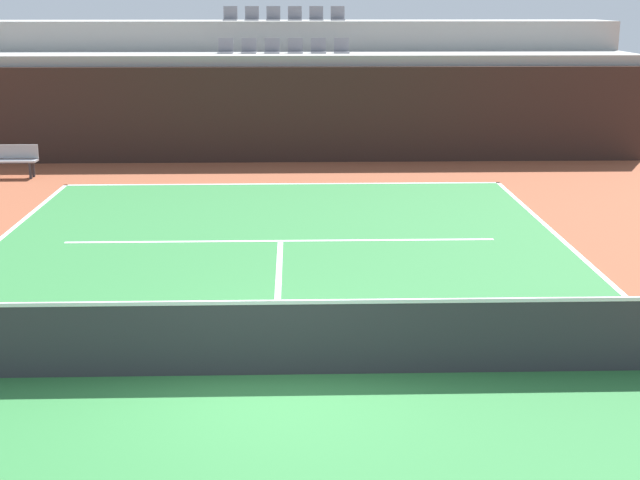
% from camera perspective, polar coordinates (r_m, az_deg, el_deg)
% --- Properties ---
extents(ground_plane, '(80.00, 80.00, 0.00)m').
position_cam_1_polar(ground_plane, '(11.36, -2.92, -8.51)').
color(ground_plane, brown).
extents(court_surface, '(11.00, 24.00, 0.01)m').
position_cam_1_polar(court_surface, '(11.36, -2.92, -8.48)').
color(court_surface, '#2D7238').
rests_on(court_surface, ground_plane).
extents(baseline_far, '(11.00, 0.10, 0.00)m').
position_cam_1_polar(baseline_far, '(22.82, -2.33, 3.56)').
color(baseline_far, white).
rests_on(baseline_far, court_surface).
extents(service_line_far, '(8.26, 0.10, 0.00)m').
position_cam_1_polar(service_line_far, '(17.41, -2.51, -0.06)').
color(service_line_far, white).
rests_on(service_line_far, court_surface).
extents(centre_service_line, '(0.10, 6.40, 0.00)m').
position_cam_1_polar(centre_service_line, '(14.35, -2.67, -3.37)').
color(centre_service_line, white).
rests_on(centre_service_line, court_surface).
extents(back_wall, '(20.69, 0.30, 2.68)m').
position_cam_1_polar(back_wall, '(25.90, -2.29, 7.90)').
color(back_wall, black).
rests_on(back_wall, ground_plane).
extents(stands_tier_lower, '(20.69, 2.40, 2.98)m').
position_cam_1_polar(stands_tier_lower, '(27.22, -2.27, 8.56)').
color(stands_tier_lower, '#9E9E99').
rests_on(stands_tier_lower, ground_plane).
extents(stands_tier_upper, '(20.69, 2.40, 3.86)m').
position_cam_1_polar(stands_tier_upper, '(29.57, -2.24, 9.93)').
color(stands_tier_upper, '#9E9E99').
rests_on(stands_tier_upper, ground_plane).
extents(seating_row_lower, '(3.85, 0.44, 0.44)m').
position_cam_1_polar(seating_row_lower, '(27.19, -2.30, 11.96)').
color(seating_row_lower, slate).
rests_on(seating_row_lower, stands_tier_lower).
extents(seating_row_upper, '(3.85, 0.44, 0.44)m').
position_cam_1_polar(seating_row_upper, '(29.56, -2.28, 13.91)').
color(seating_row_upper, slate).
rests_on(seating_row_upper, stands_tier_upper).
extents(tennis_net, '(11.08, 0.08, 1.07)m').
position_cam_1_polar(tennis_net, '(11.17, -2.95, -6.11)').
color(tennis_net, black).
rests_on(tennis_net, court_surface).
extents(player_bench, '(1.50, 0.40, 0.85)m').
position_cam_1_polar(player_bench, '(24.96, -19.05, 4.89)').
color(player_bench, '#99999E').
rests_on(player_bench, ground_plane).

